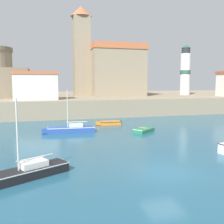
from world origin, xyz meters
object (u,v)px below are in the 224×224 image
object	(u,v)px
sailboat_blue_5	(71,129)
lighthouse	(185,71)
sailboat_black_0	(24,172)
dinghy_green_2	(144,130)
dinghy_orange_3	(109,123)
harbor_shed_far_end	(36,86)
church	(109,69)

from	to	relation	value
sailboat_blue_5	lighthouse	xyz separation A→B (m)	(28.20, 22.71, 7.82)
sailboat_black_0	dinghy_green_2	world-z (taller)	sailboat_black_0
dinghy_orange_3	harbor_shed_far_end	world-z (taller)	harbor_shed_far_end
church	harbor_shed_far_end	world-z (taller)	church
dinghy_green_2	harbor_shed_far_end	size ratio (longest dim) A/B	0.45
dinghy_green_2	harbor_shed_far_end	world-z (taller)	harbor_shed_far_end
sailboat_blue_5	sailboat_black_0	bearing A→B (deg)	-107.48
dinghy_green_2	church	bearing A→B (deg)	83.55
church	dinghy_orange_3	bearing A→B (deg)	-104.67
church	harbor_shed_far_end	size ratio (longest dim) A/B	2.49
dinghy_orange_3	sailboat_blue_5	size ratio (longest dim) A/B	0.60
church	sailboat_blue_5	bearing A→B (deg)	-113.67
church	dinghy_green_2	bearing A→B (deg)	-96.45
sailboat_black_0	harbor_shed_far_end	distance (m)	29.03
sailboat_blue_5	church	bearing A→B (deg)	66.33
sailboat_black_0	church	size ratio (longest dim) A/B	0.32
dinghy_green_2	lighthouse	world-z (taller)	lighthouse
sailboat_black_0	lighthouse	distance (m)	49.47
sailboat_blue_5	lighthouse	size ratio (longest dim) A/B	0.54
dinghy_green_2	church	xyz separation A→B (m)	(3.16, 27.99, 8.34)
sailboat_blue_5	dinghy_green_2	bearing A→B (deg)	-13.06
dinghy_green_2	lighthouse	bearing A→B (deg)	51.01
dinghy_orange_3	sailboat_black_0	bearing A→B (deg)	-119.25
sailboat_black_0	lighthouse	xyz separation A→B (m)	(32.52, 36.45, 7.84)
church	lighthouse	world-z (taller)	church
dinghy_green_2	harbor_shed_far_end	xyz separation A→B (m)	(-12.07, 16.81, 4.91)
sailboat_blue_5	church	size ratio (longest dim) A/B	0.33
church	lighthouse	xyz separation A→B (m)	(16.77, -3.36, -0.37)
lighthouse	sailboat_black_0	bearing A→B (deg)	-131.74
harbor_shed_far_end	sailboat_blue_5	bearing A→B (deg)	-75.66
sailboat_black_0	harbor_shed_far_end	bearing A→B (deg)	88.96
sailboat_black_0	sailboat_blue_5	distance (m)	14.40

